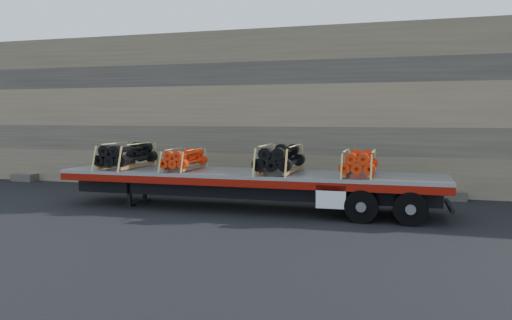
{
  "coord_description": "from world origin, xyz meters",
  "views": [
    {
      "loc": [
        5.24,
        -15.83,
        3.24
      ],
      "look_at": [
        -0.0,
        1.78,
        1.63
      ],
      "focal_mm": 35.0,
      "sensor_mm": 36.0,
      "label": 1
    }
  ],
  "objects_px": {
    "trailer": "(247,191)",
    "bundle_rear": "(359,163)",
    "bundle_midrear": "(280,160)",
    "bundle_front": "(127,156)",
    "bundle_midfront": "(184,160)"
  },
  "relations": [
    {
      "from": "bundle_front",
      "to": "bundle_midfront",
      "type": "bearing_deg",
      "value": -0.0
    },
    {
      "from": "bundle_midfront",
      "to": "bundle_midrear",
      "type": "height_order",
      "value": "bundle_midrear"
    },
    {
      "from": "trailer",
      "to": "bundle_front",
      "type": "xyz_separation_m",
      "value": [
        -4.69,
        -0.04,
        1.1
      ]
    },
    {
      "from": "trailer",
      "to": "bundle_rear",
      "type": "relative_size",
      "value": 6.13
    },
    {
      "from": "trailer",
      "to": "bundle_midfront",
      "type": "bearing_deg",
      "value": 180.0
    },
    {
      "from": "bundle_front",
      "to": "bundle_rear",
      "type": "height_order",
      "value": "bundle_front"
    },
    {
      "from": "bundle_front",
      "to": "bundle_midfront",
      "type": "xyz_separation_m",
      "value": [
        2.31,
        0.02,
        -0.08
      ]
    },
    {
      "from": "trailer",
      "to": "bundle_front",
      "type": "relative_size",
      "value": 5.38
    },
    {
      "from": "trailer",
      "to": "bundle_midrear",
      "type": "bearing_deg",
      "value": -0.0
    },
    {
      "from": "bundle_front",
      "to": "bundle_midfront",
      "type": "relative_size",
      "value": 1.23
    },
    {
      "from": "trailer",
      "to": "bundle_midrear",
      "type": "distance_m",
      "value": 1.61
    },
    {
      "from": "bundle_midrear",
      "to": "bundle_rear",
      "type": "bearing_deg",
      "value": 0.0
    },
    {
      "from": "trailer",
      "to": "bundle_rear",
      "type": "xyz_separation_m",
      "value": [
        3.82,
        0.03,
        1.05
      ]
    },
    {
      "from": "trailer",
      "to": "bundle_front",
      "type": "distance_m",
      "value": 4.82
    },
    {
      "from": "bundle_midfront",
      "to": "bundle_rear",
      "type": "xyz_separation_m",
      "value": [
        6.19,
        0.05,
        0.03
      ]
    }
  ]
}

